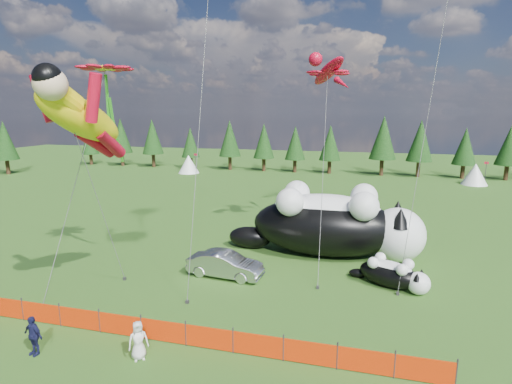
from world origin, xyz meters
TOP-DOWN VIEW (x-y plane):
  - ground at (0.00, 0.00)m, footprint 160.00×160.00m
  - safety_fence at (0.00, -3.00)m, footprint 22.06×0.06m
  - tree_line at (0.00, 45.00)m, footprint 90.00×4.00m
  - festival_tents at (11.00, 40.00)m, footprint 50.00×3.20m
  - cat_large at (6.05, 9.10)m, footprint 12.86×4.60m
  - cat_small at (9.48, 4.93)m, footprint 4.20×2.81m
  - car at (0.28, 4.01)m, footprint 4.49×1.92m
  - spectator_c at (-4.49, -5.02)m, footprint 1.01×0.65m
  - spectator_e at (-0.38, -4.26)m, footprint 0.89×0.85m
  - superhero_kite at (-4.60, -1.06)m, footprint 5.62×6.19m
  - gecko_kite at (4.96, 13.66)m, footprint 5.74×13.51m
  - flower_kite at (-6.17, 3.29)m, footprint 3.93×7.12m

SIDE VIEW (x-z plane):
  - ground at x=0.00m, z-range 0.00..0.00m
  - safety_fence at x=0.00m, z-range -0.05..1.05m
  - car at x=0.28m, z-range 0.00..1.44m
  - cat_small at x=9.48m, z-range -0.04..1.57m
  - spectator_e at x=-0.38m, z-range 0.00..1.54m
  - spectator_c at x=-4.49m, z-range 0.00..1.60m
  - festival_tents at x=11.00m, z-range 0.00..2.80m
  - cat_large at x=6.05m, z-range -0.12..4.53m
  - tree_line at x=0.00m, z-range 0.00..8.00m
  - superhero_kite at x=-4.60m, z-range 3.24..14.92m
  - flower_kite at x=-6.17m, z-range 5.17..17.76m
  - gecko_kite at x=4.96m, z-range 4.34..19.97m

